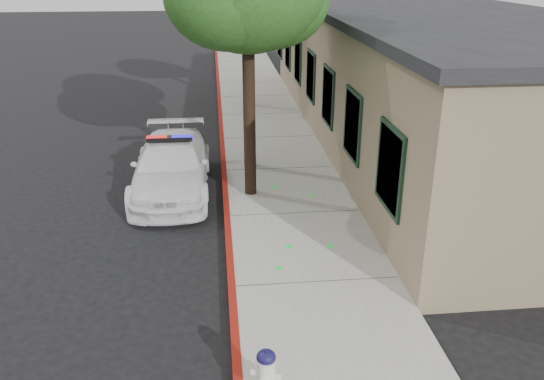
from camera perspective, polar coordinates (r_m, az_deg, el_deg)
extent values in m
plane|color=black|center=(10.31, -4.49, -10.61)|extent=(120.00, 120.00, 0.00)
cube|color=gray|center=(13.00, 2.15, -2.68)|extent=(3.20, 60.00, 0.15)
cube|color=#9F1E11|center=(12.89, -4.65, -2.96)|extent=(0.14, 60.00, 0.16)
cube|color=#827155|center=(19.23, 15.17, 11.05)|extent=(7.00, 20.00, 4.00)
cube|color=black|center=(18.94, 15.85, 17.32)|extent=(7.30, 20.30, 0.24)
cube|color=black|center=(10.81, 12.06, 2.19)|extent=(0.08, 1.48, 1.68)
cube|color=black|center=(13.55, 8.32, 6.65)|extent=(0.08, 1.48, 1.68)
cube|color=black|center=(16.38, 5.81, 9.58)|extent=(0.08, 1.48, 1.68)
cube|color=black|center=(19.26, 4.03, 11.63)|extent=(0.08, 1.48, 1.68)
cube|color=black|center=(22.17, 2.69, 13.14)|extent=(0.08, 1.48, 1.68)
cube|color=black|center=(25.10, 1.66, 14.29)|extent=(0.08, 1.48, 1.68)
cube|color=black|center=(28.05, 0.83, 15.20)|extent=(0.08, 1.48, 1.68)
imported|color=white|center=(14.57, -10.32, 2.45)|extent=(1.97, 4.75, 1.38)
cube|color=black|center=(14.33, -10.53, 5.25)|extent=(1.20, 0.29, 0.10)
cube|color=red|center=(14.36, -11.81, 5.21)|extent=(0.52, 0.24, 0.11)
cube|color=#120DE1|center=(14.30, -9.25, 5.33)|extent=(0.52, 0.24, 0.11)
cylinder|color=silver|center=(7.87, -0.60, -18.66)|extent=(0.25, 0.25, 0.50)
cylinder|color=silver|center=(7.70, -0.61, -17.17)|extent=(0.29, 0.29, 0.04)
ellipsoid|color=#14103E|center=(7.66, -0.61, -16.86)|extent=(0.26, 0.26, 0.20)
cylinder|color=#14103E|center=(7.61, -0.62, -16.34)|extent=(0.06, 0.06, 0.05)
cylinder|color=silver|center=(7.89, -1.74, -18.34)|extent=(0.14, 0.13, 0.10)
cylinder|color=silver|center=(7.83, 0.54, -18.72)|extent=(0.14, 0.13, 0.10)
cylinder|color=black|center=(13.42, -2.34, 7.60)|extent=(0.29, 0.29, 4.00)
cylinder|color=black|center=(15.31, -2.45, 10.37)|extent=(0.31, 0.31, 4.45)
cylinder|color=black|center=(22.44, -2.58, 13.28)|extent=(0.27, 0.27, 3.62)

